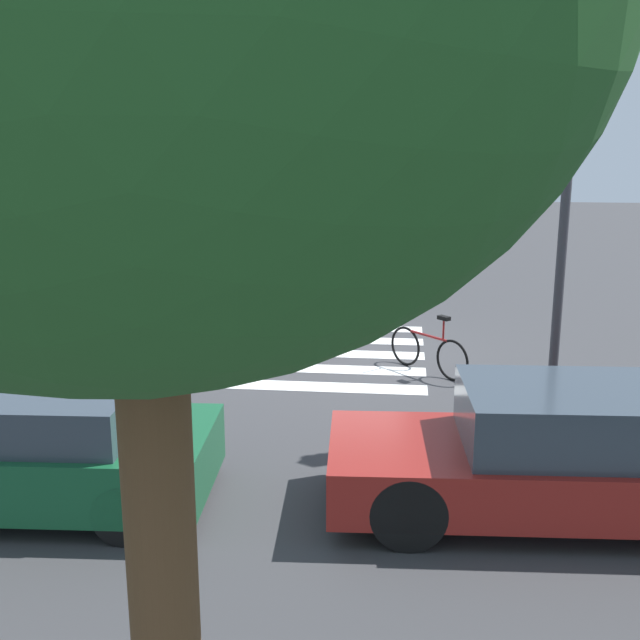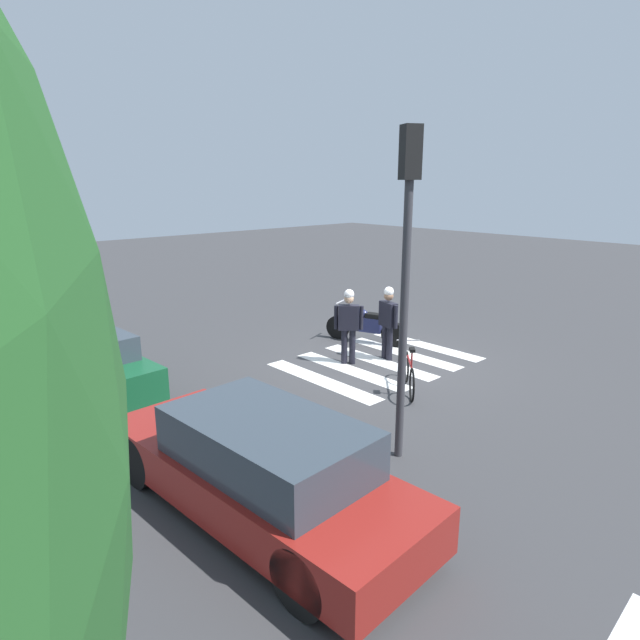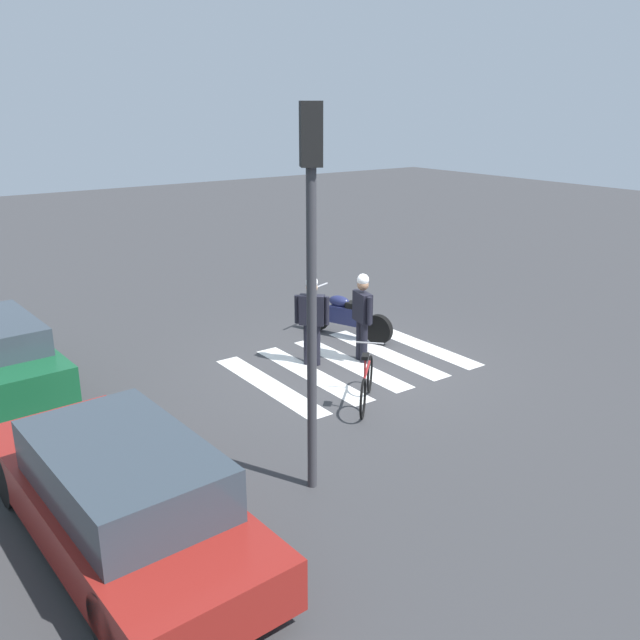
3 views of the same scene
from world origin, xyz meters
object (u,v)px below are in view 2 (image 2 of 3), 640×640
police_motorcycle (365,325)px  leaning_bicycle (409,374)px  officer_by_motorcycle (349,322)px  traffic_light_pole (406,247)px  car_maroon_wagon (259,467)px  officer_on_foot (388,318)px  car_green_compact (74,364)px

police_motorcycle → leaning_bicycle: size_ratio=1.68×
leaning_bicycle → officer_by_motorcycle: (1.98, -0.31, 0.62)m
leaning_bicycle → traffic_light_pole: size_ratio=0.26×
police_motorcycle → car_maroon_wagon: bearing=122.9°
officer_on_foot → car_maroon_wagon: (-2.86, 5.75, -0.34)m
leaning_bicycle → officer_by_motorcycle: size_ratio=0.72×
officer_by_motorcycle → traffic_light_pole: size_ratio=0.36×
leaning_bicycle → officer_by_motorcycle: bearing=-8.9°
police_motorcycle → officer_on_foot: officer_on_foot is taller
officer_by_motorcycle → traffic_light_pole: (-3.47, 2.44, 2.16)m
police_motorcycle → leaning_bicycle: 3.36m
police_motorcycle → traffic_light_pole: traffic_light_pole is taller
police_motorcycle → officer_by_motorcycle: 1.81m
car_green_compact → traffic_light_pole: size_ratio=0.88×
officer_on_foot → car_maroon_wagon: officer_on_foot is taller
car_maroon_wagon → car_green_compact: 5.63m
car_green_compact → officer_on_foot: bearing=-114.6°
officer_by_motorcycle → car_maroon_wagon: size_ratio=0.36×
police_motorcycle → officer_by_motorcycle: size_ratio=1.20×
car_green_compact → traffic_light_pole: bearing=-155.0°
officer_on_foot → officer_by_motorcycle: (0.39, 0.89, 0.00)m
police_motorcycle → traffic_light_pole: size_ratio=0.44×
officer_on_foot → car_maroon_wagon: 6.43m
traffic_light_pole → car_maroon_wagon: bearing=84.9°
leaning_bicycle → traffic_light_pole: bearing=124.9°
leaning_bicycle → officer_by_motorcycle: 2.10m
officer_by_motorcycle → leaning_bicycle: bearing=171.1°
leaning_bicycle → car_maroon_wagon: 4.74m
officer_by_motorcycle → car_green_compact: officer_by_motorcycle is taller
officer_on_foot → traffic_light_pole: (-3.07, 3.33, 2.17)m
police_motorcycle → car_maroon_wagon: (-4.11, 6.36, 0.19)m
officer_on_foot → car_green_compact: size_ratio=0.41×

